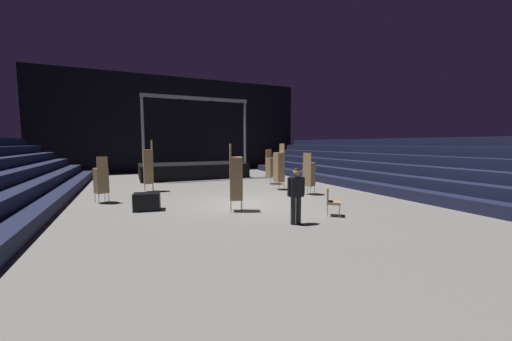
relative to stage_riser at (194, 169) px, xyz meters
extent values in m
cube|color=slate|center=(0.00, -9.72, -0.62)|extent=(22.00, 30.00, 0.10)
cube|color=black|center=(0.00, 5.28, 3.43)|extent=(22.00, 0.30, 8.00)
cube|color=#191E38|center=(-6.88, -8.72, -0.35)|extent=(0.75, 24.00, 0.45)
cube|color=#191E38|center=(-7.62, -8.72, 0.10)|extent=(0.75, 24.00, 0.45)
cube|color=#191E38|center=(6.88, -8.72, -0.35)|extent=(0.75, 24.00, 0.45)
cube|color=#191E38|center=(7.62, -8.72, 0.10)|extent=(0.75, 24.00, 0.45)
cube|color=#191E38|center=(8.38, -8.72, 0.55)|extent=(0.75, 24.00, 0.45)
cube|color=#191E38|center=(9.12, -8.72, 1.00)|extent=(0.75, 24.00, 0.45)
cube|color=#191E38|center=(9.88, -8.72, 1.45)|extent=(0.75, 24.00, 0.45)
cube|color=#191E38|center=(10.62, -8.72, 1.90)|extent=(0.75, 24.00, 0.45)
cube|color=black|center=(0.00, 0.03, -0.08)|extent=(7.13, 3.56, 0.99)
cylinder|color=#9EA0A8|center=(-3.32, -1.50, 2.56)|extent=(0.16, 0.16, 4.29)
cylinder|color=#9EA0A8|center=(3.32, -1.50, 2.56)|extent=(0.16, 0.16, 4.29)
cube|color=#9EA0A8|center=(0.00, -1.50, 4.71)|extent=(6.83, 0.20, 0.20)
cylinder|color=black|center=(-3.07, -1.50, 4.49)|extent=(0.18, 0.18, 0.22)
cylinder|color=black|center=(-1.02, -1.50, 4.49)|extent=(0.18, 0.18, 0.22)
cylinder|color=black|center=(1.02, -1.50, 4.49)|extent=(0.18, 0.18, 0.22)
cylinder|color=black|center=(3.07, -1.50, 4.49)|extent=(0.18, 0.18, 0.22)
cylinder|color=black|center=(0.39, -13.03, -0.16)|extent=(0.15, 0.15, 0.83)
cylinder|color=black|center=(0.21, -13.02, -0.16)|extent=(0.15, 0.15, 0.83)
cube|color=silver|center=(0.30, -13.09, 0.55)|extent=(0.19, 0.11, 0.59)
cube|color=black|center=(0.30, -13.03, 0.55)|extent=(0.41, 0.26, 0.59)
cube|color=black|center=(0.29, -13.14, 0.62)|extent=(0.06, 0.02, 0.38)
cylinder|color=black|center=(0.53, -13.04, 0.57)|extent=(0.10, 0.10, 0.54)
cylinder|color=black|center=(0.06, -13.01, 0.57)|extent=(0.10, 0.10, 0.54)
sphere|color=tan|center=(0.30, -13.03, 0.99)|extent=(0.19, 0.19, 0.19)
sphere|color=black|center=(0.30, -13.03, 1.04)|extent=(0.16, 0.16, 0.16)
cylinder|color=#B2B5BA|center=(-0.50, -10.60, -0.37)|extent=(0.02, 0.02, 0.40)
cylinder|color=#B2B5BA|center=(-0.62, -10.96, -0.37)|extent=(0.02, 0.02, 0.40)
cylinder|color=#B2B5BA|center=(-0.87, -10.49, -0.37)|extent=(0.02, 0.02, 0.40)
cylinder|color=#B2B5BA|center=(-0.98, -10.85, -0.37)|extent=(0.02, 0.02, 0.40)
cube|color=#A38456|center=(-0.74, -10.72, -0.13)|extent=(0.55, 0.55, 0.08)
cube|color=#A38456|center=(-0.74, -10.72, -0.05)|extent=(0.55, 0.55, 0.08)
cube|color=#A38456|center=(-0.74, -10.72, 0.04)|extent=(0.55, 0.55, 0.08)
cube|color=#A38456|center=(-0.74, -10.72, 0.12)|extent=(0.55, 0.55, 0.08)
cube|color=#A38456|center=(-0.74, -10.72, 0.21)|extent=(0.55, 0.55, 0.08)
cube|color=#A38456|center=(-0.74, -10.72, 0.29)|extent=(0.55, 0.55, 0.08)
cube|color=#A38456|center=(-0.74, -10.72, 0.38)|extent=(0.55, 0.55, 0.08)
cube|color=#A38456|center=(-0.74, -10.72, 0.46)|extent=(0.55, 0.55, 0.08)
cube|color=#A38456|center=(-0.74, -10.72, 0.55)|extent=(0.55, 0.55, 0.08)
cube|color=#A38456|center=(-0.74, -10.72, 0.63)|extent=(0.55, 0.55, 0.08)
cube|color=#A38456|center=(-0.74, -10.72, 0.72)|extent=(0.55, 0.55, 0.08)
cube|color=#A38456|center=(-0.74, -10.72, 0.80)|extent=(0.55, 0.55, 0.08)
cube|color=#A38456|center=(-0.74, -10.72, 0.89)|extent=(0.55, 0.55, 0.08)
cube|color=#A38456|center=(-0.74, -10.72, 0.97)|extent=(0.55, 0.55, 0.08)
cube|color=#A38456|center=(-0.74, -10.72, 1.06)|extent=(0.55, 0.55, 0.08)
cube|color=#A38456|center=(-0.74, -10.72, 1.14)|extent=(0.55, 0.55, 0.08)
cube|color=#A38456|center=(-0.74, -10.72, 1.23)|extent=(0.55, 0.55, 0.08)
cube|color=#A38456|center=(-0.74, -10.72, 1.31)|extent=(0.55, 0.55, 0.08)
cube|color=#A38456|center=(-0.93, -10.67, 1.59)|extent=(0.17, 0.40, 0.46)
cylinder|color=#B2B5BA|center=(2.78, -7.36, -0.37)|extent=(0.02, 0.02, 0.40)
cylinder|color=#B2B5BA|center=(2.73, -6.98, -0.37)|extent=(0.02, 0.02, 0.40)
cylinder|color=#B2B5BA|center=(3.15, -7.31, -0.37)|extent=(0.02, 0.02, 0.40)
cylinder|color=#B2B5BA|center=(3.11, -6.94, -0.37)|extent=(0.02, 0.02, 0.40)
cube|color=#A38456|center=(2.94, -7.15, -0.13)|extent=(0.49, 0.49, 0.08)
cube|color=#A38456|center=(2.94, -7.15, -0.05)|extent=(0.49, 0.49, 0.08)
cube|color=#A38456|center=(2.94, -7.15, 0.04)|extent=(0.49, 0.49, 0.08)
cube|color=#A38456|center=(2.94, -7.15, 0.12)|extent=(0.49, 0.49, 0.08)
cube|color=#A38456|center=(2.94, -7.15, 0.21)|extent=(0.49, 0.49, 0.08)
cube|color=#A38456|center=(2.94, -7.15, 0.29)|extent=(0.49, 0.49, 0.08)
cube|color=#A38456|center=(2.94, -7.15, 0.38)|extent=(0.49, 0.49, 0.08)
cube|color=#A38456|center=(2.94, -7.15, 0.46)|extent=(0.49, 0.49, 0.08)
cube|color=#A38456|center=(2.94, -7.15, 0.55)|extent=(0.49, 0.49, 0.08)
cube|color=#A38456|center=(2.94, -7.15, 0.63)|extent=(0.49, 0.49, 0.08)
cube|color=#A38456|center=(2.94, -7.15, 0.72)|extent=(0.49, 0.49, 0.08)
cube|color=#A38456|center=(2.94, -7.15, 0.80)|extent=(0.49, 0.49, 0.08)
cube|color=#A38456|center=(2.94, -7.15, 0.89)|extent=(0.49, 0.49, 0.08)
cube|color=#A38456|center=(2.94, -7.15, 0.97)|extent=(0.49, 0.49, 0.08)
cube|color=#A38456|center=(2.94, -7.15, 1.06)|extent=(0.49, 0.49, 0.08)
cube|color=#A38456|center=(2.94, -7.15, 1.14)|extent=(0.49, 0.49, 0.08)
cube|color=#A38456|center=(2.94, -7.15, 1.23)|extent=(0.49, 0.49, 0.08)
cube|color=#A38456|center=(2.94, -7.15, 1.31)|extent=(0.49, 0.49, 0.08)
cube|color=#A38456|center=(3.13, -7.12, 1.59)|extent=(0.10, 0.41, 0.46)
cylinder|color=#B2B5BA|center=(3.71, -5.28, -0.37)|extent=(0.02, 0.02, 0.40)
cylinder|color=#B2B5BA|center=(3.35, -5.38, -0.37)|extent=(0.02, 0.02, 0.40)
cylinder|color=#B2B5BA|center=(3.62, -4.92, -0.37)|extent=(0.02, 0.02, 0.40)
cylinder|color=#B2B5BA|center=(3.25, -5.01, -0.37)|extent=(0.02, 0.02, 0.40)
cube|color=#A38456|center=(3.48, -5.15, -0.13)|extent=(0.54, 0.54, 0.08)
cube|color=#A38456|center=(3.48, -5.15, -0.05)|extent=(0.54, 0.54, 0.08)
cube|color=#A38456|center=(3.48, -5.15, 0.04)|extent=(0.54, 0.54, 0.08)
cube|color=#A38456|center=(3.48, -5.15, 0.12)|extent=(0.54, 0.54, 0.08)
cube|color=#A38456|center=(3.48, -5.15, 0.21)|extent=(0.54, 0.54, 0.08)
cube|color=#A38456|center=(3.48, -5.15, 0.29)|extent=(0.54, 0.54, 0.08)
cube|color=#A38456|center=(3.48, -5.15, 0.38)|extent=(0.54, 0.54, 0.08)
cube|color=#A38456|center=(3.48, -5.15, 0.46)|extent=(0.54, 0.54, 0.08)
cube|color=#A38456|center=(3.48, -5.15, 0.55)|extent=(0.54, 0.54, 0.08)
cube|color=#A38456|center=(3.48, -5.15, 0.63)|extent=(0.54, 0.54, 0.08)
cube|color=#A38456|center=(3.48, -5.15, 0.72)|extent=(0.54, 0.54, 0.08)
cube|color=#A38456|center=(3.48, -5.15, 0.80)|extent=(0.54, 0.54, 0.08)
cube|color=#A38456|center=(3.48, -5.15, 0.89)|extent=(0.54, 0.54, 0.08)
cube|color=#A38456|center=(3.48, -5.15, 0.97)|extent=(0.54, 0.54, 0.08)
cube|color=#A38456|center=(3.43, -4.96, 1.25)|extent=(0.40, 0.15, 0.46)
cylinder|color=#B2B5BA|center=(-3.48, -5.22, -0.37)|extent=(0.02, 0.02, 0.40)
cylinder|color=#B2B5BA|center=(-3.49, -4.84, -0.37)|extent=(0.02, 0.02, 0.40)
cylinder|color=#B2B5BA|center=(-3.10, -5.21, -0.37)|extent=(0.02, 0.02, 0.40)
cylinder|color=#B2B5BA|center=(-3.11, -4.83, -0.37)|extent=(0.02, 0.02, 0.40)
cube|color=#A38456|center=(-3.30, -5.03, -0.13)|extent=(0.45, 0.45, 0.08)
cube|color=#A38456|center=(-3.30, -5.03, -0.05)|extent=(0.45, 0.45, 0.08)
cube|color=#A38456|center=(-3.30, -5.03, 0.04)|extent=(0.45, 0.45, 0.08)
cube|color=#A38456|center=(-3.30, -5.03, 0.12)|extent=(0.45, 0.45, 0.08)
cube|color=#A38456|center=(-3.30, -5.03, 0.21)|extent=(0.45, 0.45, 0.08)
cube|color=#A38456|center=(-3.30, -5.03, 0.29)|extent=(0.45, 0.45, 0.08)
cube|color=#A38456|center=(-3.30, -5.03, 0.38)|extent=(0.45, 0.45, 0.08)
cube|color=#A38456|center=(-3.30, -5.03, 0.46)|extent=(0.45, 0.45, 0.08)
cube|color=#A38456|center=(-3.30, -5.03, 0.55)|extent=(0.45, 0.45, 0.08)
cube|color=#A38456|center=(-3.30, -5.03, 0.63)|extent=(0.45, 0.45, 0.08)
cube|color=#A38456|center=(-3.30, -5.03, 0.72)|extent=(0.45, 0.45, 0.08)
cube|color=#A38456|center=(-3.30, -5.03, 0.80)|extent=(0.45, 0.45, 0.08)
cube|color=#A38456|center=(-3.30, -5.03, 0.89)|extent=(0.45, 0.45, 0.08)
cube|color=#A38456|center=(-3.30, -5.03, 0.97)|extent=(0.45, 0.45, 0.08)
cube|color=#A38456|center=(-3.30, -5.03, 1.06)|extent=(0.45, 0.45, 0.08)
cube|color=#A38456|center=(-3.30, -5.03, 1.14)|extent=(0.45, 0.45, 0.08)
cube|color=#A38456|center=(-3.30, -5.03, 1.23)|extent=(0.45, 0.45, 0.08)
cube|color=#A38456|center=(-3.30, -5.03, 1.31)|extent=(0.45, 0.45, 0.08)
cube|color=#A38456|center=(-3.30, -5.03, 1.40)|extent=(0.45, 0.45, 0.08)
cube|color=#A38456|center=(-3.30, -5.03, 1.48)|extent=(0.45, 0.45, 0.08)
cube|color=#A38456|center=(-3.10, -5.02, 1.76)|extent=(0.06, 0.41, 0.46)
cylinder|color=#B2B5BA|center=(3.64, -8.73, -0.37)|extent=(0.02, 0.02, 0.40)
cylinder|color=#B2B5BA|center=(3.80, -9.08, -0.37)|extent=(0.02, 0.02, 0.40)
cylinder|color=#B2B5BA|center=(3.30, -8.90, -0.37)|extent=(0.02, 0.02, 0.40)
cylinder|color=#B2B5BA|center=(3.46, -9.24, -0.37)|extent=(0.02, 0.02, 0.40)
cube|color=#A38456|center=(3.55, -8.99, -0.13)|extent=(0.59, 0.59, 0.08)
cube|color=#A38456|center=(3.55, -8.99, -0.05)|extent=(0.59, 0.59, 0.08)
cube|color=#A38456|center=(3.55, -8.99, 0.04)|extent=(0.59, 0.59, 0.08)
cube|color=#A38456|center=(3.55, -8.99, 0.12)|extent=(0.59, 0.59, 0.08)
cube|color=#A38456|center=(3.55, -8.99, 0.21)|extent=(0.59, 0.59, 0.08)
cube|color=#A38456|center=(3.55, -8.99, 0.29)|extent=(0.59, 0.59, 0.08)
cube|color=#A38456|center=(3.55, -8.99, 0.38)|extent=(0.59, 0.59, 0.08)
cube|color=#A38456|center=(3.55, -8.99, 0.46)|extent=(0.59, 0.59, 0.08)
cube|color=#A38456|center=(3.55, -8.99, 0.55)|extent=(0.59, 0.59, 0.08)
cube|color=#A38456|center=(3.55, -8.99, 0.63)|extent=(0.59, 0.59, 0.08)
cube|color=#A38456|center=(3.55, -8.99, 0.72)|extent=(0.59, 0.59, 0.08)
cube|color=#A38456|center=(3.55, -8.99, 0.80)|extent=(0.59, 0.59, 0.08)
cube|color=#A38456|center=(3.55, -8.99, 0.89)|extent=(0.59, 0.59, 0.08)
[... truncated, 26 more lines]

